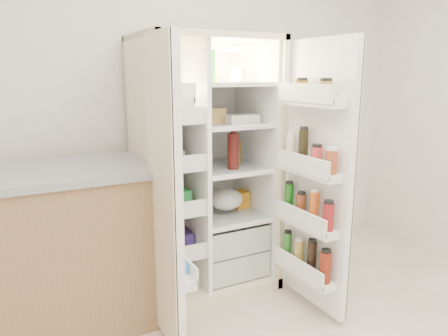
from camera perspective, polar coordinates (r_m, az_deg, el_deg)
wall_back at (r=3.36m, az=-4.58°, el=9.14°), size 4.00×0.02×2.70m
refrigerator at (r=3.12m, az=-2.68°, el=-2.41°), size 0.92×0.70×1.80m
freezer_door at (r=2.35m, az=-7.83°, el=-3.71°), size 0.15×0.40×1.72m
fridge_door at (r=2.76m, az=12.32°, el=-1.81°), size 0.17×0.58×1.72m
kitchen_counter at (r=2.80m, az=-22.72°, el=-10.27°), size 1.39×0.74×1.01m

